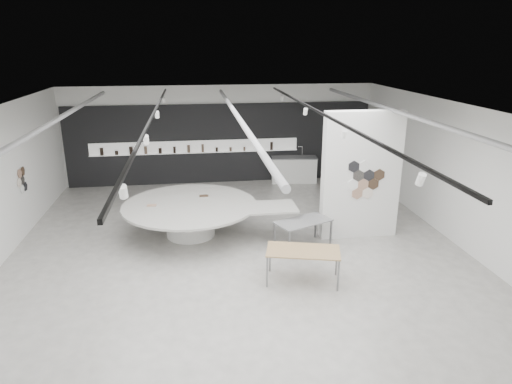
{
  "coord_description": "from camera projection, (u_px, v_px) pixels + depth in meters",
  "views": [
    {
      "loc": [
        -1.1,
        -10.66,
        5.31
      ],
      "look_at": [
        0.57,
        1.2,
        1.39
      ],
      "focal_mm": 32.0,
      "sensor_mm": 36.0,
      "label": 1
    }
  ],
  "objects": [
    {
      "name": "sample_table_stone",
      "position": [
        303.0,
        223.0,
        12.25
      ],
      "size": [
        1.67,
        1.29,
        0.77
      ],
      "rotation": [
        0.0,
        0.0,
        0.42
      ],
      "color": "slate",
      "rests_on": "ground"
    },
    {
      "name": "sample_table_wood",
      "position": [
        303.0,
        252.0,
        10.47
      ],
      "size": [
        1.83,
        1.23,
        0.79
      ],
      "rotation": [
        0.0,
        0.0,
        -0.25
      ],
      "color": "#A48154",
      "rests_on": "ground"
    },
    {
      "name": "kitchen_counter",
      "position": [
        294.0,
        169.0,
        18.17
      ],
      "size": [
        1.86,
        0.9,
        1.41
      ],
      "rotation": [
        0.0,
        0.0,
        -0.12
      ],
      "color": "white",
      "rests_on": "ground"
    },
    {
      "name": "back_wall_display",
      "position": [
        219.0,
        144.0,
        17.86
      ],
      "size": [
        11.8,
        0.27,
        3.1
      ],
      "color": "black",
      "rests_on": "ground"
    },
    {
      "name": "partition_column",
      "position": [
        361.0,
        176.0,
        12.67
      ],
      "size": [
        2.2,
        0.38,
        3.6
      ],
      "color": "white",
      "rests_on": "ground"
    },
    {
      "name": "room",
      "position": [
        236.0,
        182.0,
        11.17
      ],
      "size": [
        12.02,
        14.02,
        3.82
      ],
      "color": "#B1AEA7",
      "rests_on": "ground"
    },
    {
      "name": "display_island",
      "position": [
        193.0,
        215.0,
        13.04
      ],
      "size": [
        4.87,
        3.81,
        0.98
      ],
      "rotation": [
        0.0,
        0.0,
        0.0
      ],
      "color": "white",
      "rests_on": "ground"
    }
  ]
}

